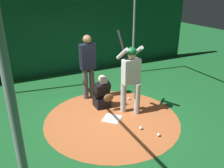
{
  "coord_description": "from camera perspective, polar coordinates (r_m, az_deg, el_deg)",
  "views": [
    {
      "loc": [
        4.59,
        -2.24,
        3.08
      ],
      "look_at": [
        0.0,
        0.0,
        0.95
      ],
      "focal_mm": 37.67,
      "sensor_mm": 36.0,
      "label": 1
    }
  ],
  "objects": [
    {
      "name": "ground_plane",
      "position": [
        5.96,
        0.0,
        -8.46
      ],
      "size": [
        26.76,
        26.76,
        0.0
      ],
      "primitive_type": "plane",
      "color": "#195B28"
    },
    {
      "name": "dirt_circle",
      "position": [
        5.96,
        0.0,
        -8.44
      ],
      "size": [
        3.35,
        3.35,
        0.01
      ],
      "primitive_type": "cylinder",
      "color": "#B76033",
      "rests_on": "ground"
    },
    {
      "name": "home_plate",
      "position": [
        5.95,
        0.0,
        -8.36
      ],
      "size": [
        0.59,
        0.59,
        0.01
      ],
      "primitive_type": "cube",
      "rotation": [
        0.0,
        0.0,
        0.79
      ],
      "color": "white",
      "rests_on": "dirt_circle"
    },
    {
      "name": "batter",
      "position": [
        5.83,
        4.55,
        2.39
      ],
      "size": [
        0.68,
        0.49,
        2.1
      ],
      "color": "#B3B3B7",
      "rests_on": "ground"
    },
    {
      "name": "catcher",
      "position": [
        6.36,
        -2.34,
        -2.64
      ],
      "size": [
        0.58,
        0.4,
        0.94
      ],
      "color": "black",
      "rests_on": "ground"
    },
    {
      "name": "umpire",
      "position": [
        6.68,
        -5.86,
        4.95
      ],
      "size": [
        0.23,
        0.49,
        1.87
      ],
      "color": "#4C4C51",
      "rests_on": "ground"
    },
    {
      "name": "back_wall",
      "position": [
        8.93,
        -11.53,
        13.46
      ],
      "size": [
        0.22,
        10.76,
        3.42
      ],
      "color": "#145133",
      "rests_on": "ground"
    },
    {
      "name": "cage_frame",
      "position": [
        5.16,
        0.0,
        14.4
      ],
      "size": [
        5.6,
        4.54,
        3.41
      ],
      "color": "gray",
      "rests_on": "ground"
    },
    {
      "name": "baseball_0",
      "position": [
        5.41,
        11.24,
        -11.97
      ],
      "size": [
        0.07,
        0.07,
        0.07
      ],
      "primitive_type": "sphere",
      "color": "white",
      "rests_on": "dirt_circle"
    },
    {
      "name": "baseball_1",
      "position": [
        6.89,
        4.08,
        -3.55
      ],
      "size": [
        0.07,
        0.07,
        0.07
      ],
      "primitive_type": "sphere",
      "color": "white",
      "rests_on": "dirt_circle"
    },
    {
      "name": "baseball_2",
      "position": [
        5.57,
        7.0,
        -10.55
      ],
      "size": [
        0.07,
        0.07,
        0.07
      ],
      "primitive_type": "sphere",
      "color": "white",
      "rests_on": "dirt_circle"
    }
  ]
}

